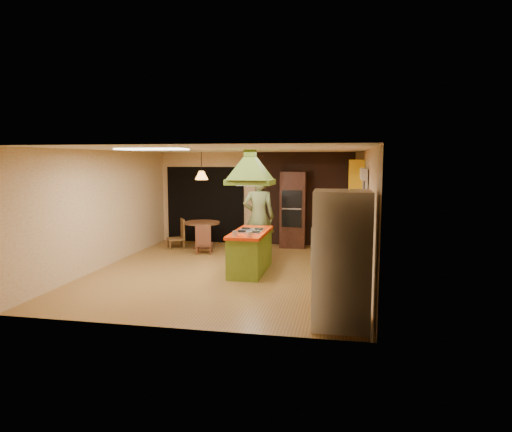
% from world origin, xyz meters
% --- Properties ---
extents(ground, '(6.50, 6.50, 0.00)m').
position_xyz_m(ground, '(0.00, 0.00, 0.00)').
color(ground, olive).
rests_on(ground, ground).
extents(room_walls, '(5.50, 6.50, 6.50)m').
position_xyz_m(room_walls, '(0.00, 0.00, 1.25)').
color(room_walls, beige).
rests_on(room_walls, ground).
extents(ceiling_plane, '(6.50, 6.50, 0.00)m').
position_xyz_m(ceiling_plane, '(0.00, 0.00, 2.50)').
color(ceiling_plane, silver).
rests_on(ceiling_plane, room_walls).
extents(brick_panel, '(2.64, 0.03, 2.50)m').
position_xyz_m(brick_panel, '(1.25, 3.23, 1.25)').
color(brick_panel, '#381E14').
rests_on(brick_panel, ground).
extents(nook_opening, '(2.20, 0.03, 2.10)m').
position_xyz_m(nook_opening, '(-1.50, 3.23, 1.05)').
color(nook_opening, black).
rests_on(nook_opening, ground).
extents(right_counter, '(0.62, 3.05, 0.92)m').
position_xyz_m(right_counter, '(2.45, 0.60, 0.46)').
color(right_counter, olive).
rests_on(right_counter, ground).
extents(upper_cabinets, '(0.34, 1.40, 0.70)m').
position_xyz_m(upper_cabinets, '(2.57, 2.20, 1.95)').
color(upper_cabinets, yellow).
rests_on(upper_cabinets, room_walls).
extents(window_right, '(0.12, 1.35, 1.06)m').
position_xyz_m(window_right, '(2.70, 0.40, 1.77)').
color(window_right, black).
rests_on(window_right, room_walls).
extents(fluor_panel, '(1.20, 0.60, 0.03)m').
position_xyz_m(fluor_panel, '(-1.10, -1.20, 2.48)').
color(fluor_panel, white).
rests_on(fluor_panel, ceiling_plane).
extents(kitchen_island, '(0.69, 1.69, 0.86)m').
position_xyz_m(kitchen_island, '(0.44, 0.06, 0.43)').
color(kitchen_island, olive).
rests_on(kitchen_island, ground).
extents(range_hood, '(0.95, 0.70, 0.78)m').
position_xyz_m(range_hood, '(0.44, 0.06, 2.26)').
color(range_hood, '#4D6419').
rests_on(range_hood, ceiling_plane).
extents(man, '(0.80, 0.60, 1.98)m').
position_xyz_m(man, '(0.39, 1.26, 0.99)').
color(man, '#4F562E').
rests_on(man, ground).
extents(refrigerator, '(0.79, 0.75, 1.89)m').
position_xyz_m(refrigerator, '(2.28, -2.71, 0.94)').
color(refrigerator, white).
rests_on(refrigerator, ground).
extents(wall_oven, '(0.68, 0.63, 1.99)m').
position_xyz_m(wall_oven, '(0.99, 2.95, 1.00)').
color(wall_oven, '#442216').
rests_on(wall_oven, ground).
extents(dining_table, '(0.92, 0.92, 0.70)m').
position_xyz_m(dining_table, '(-1.30, 2.30, 0.49)').
color(dining_table, brown).
rests_on(dining_table, ground).
extents(chair_left, '(0.57, 0.57, 0.76)m').
position_xyz_m(chair_left, '(-2.00, 2.20, 0.38)').
color(chair_left, brown).
rests_on(chair_left, ground).
extents(chair_near, '(0.46, 0.46, 0.72)m').
position_xyz_m(chair_near, '(-1.05, 1.65, 0.36)').
color(chair_near, brown).
rests_on(chair_near, ground).
extents(pendant_lamp, '(0.40, 0.40, 0.22)m').
position_xyz_m(pendant_lamp, '(-1.30, 2.30, 1.90)').
color(pendant_lamp, '#FF9E3F').
rests_on(pendant_lamp, ceiling_plane).
extents(canister_large, '(0.18, 0.18, 0.21)m').
position_xyz_m(canister_large, '(2.40, 1.48, 1.03)').
color(canister_large, '#FFEFCD').
rests_on(canister_large, right_counter).
extents(canister_medium, '(0.16, 0.16, 0.20)m').
position_xyz_m(canister_medium, '(2.40, 1.53, 1.02)').
color(canister_medium, beige).
rests_on(canister_medium, right_counter).
extents(canister_small, '(0.13, 0.13, 0.17)m').
position_xyz_m(canister_small, '(2.40, 1.37, 1.00)').
color(canister_small, beige).
rests_on(canister_small, right_counter).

